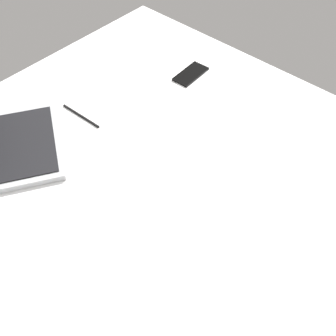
{
  "coord_description": "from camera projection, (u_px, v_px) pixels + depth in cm",
  "views": [
    {
      "loc": [
        -33.97,
        51.32,
        108.93
      ],
      "look_at": [
        13.88,
        -2.02,
        24.0
      ],
      "focal_mm": 42.8,
      "sensor_mm": 36.0,
      "label": 1
    }
  ],
  "objects": [
    {
      "name": "charger_cable",
      "position": [
        81.0,
        116.0,
        1.33
      ],
      "size": [
        17.01,
        1.41,
        0.6
      ],
      "primitive_type": "cube",
      "rotation": [
        0.0,
        0.0,
        0.05
      ],
      "color": "black",
      "rests_on": "bed_mattress"
    },
    {
      "name": "cell_phone",
      "position": [
        191.0,
        74.0,
        1.48
      ],
      "size": [
        7.54,
        14.34,
        0.8
      ],
      "primitive_type": "cube",
      "rotation": [
        0.0,
        0.0,
        0.05
      ],
      "color": "black",
      "rests_on": "bed_mattress"
    },
    {
      "name": "laptop",
      "position": [
        9.0,
        140.0,
        1.2
      ],
      "size": [
        40.18,
        37.03,
        23.0
      ],
      "rotation": [
        0.0,
        0.0,
        -0.56
      ],
      "color": "#B7BABC",
      "rests_on": "bed_mattress"
    },
    {
      "name": "bed_mattress",
      "position": [
        199.0,
        230.0,
        1.16
      ],
      "size": [
        180.0,
        140.0,
        18.0
      ],
      "primitive_type": "cube",
      "color": "white",
      "rests_on": "ground"
    }
  ]
}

